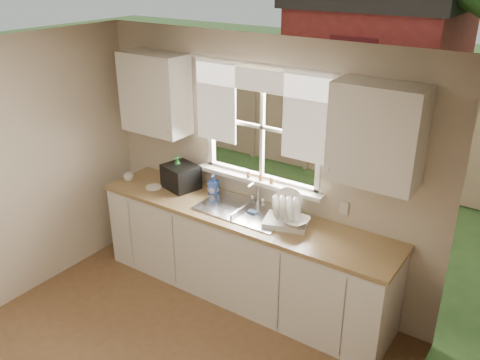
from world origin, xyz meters
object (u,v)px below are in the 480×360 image
Objects in this scene: dish_rack at (286,216)px; cup at (129,177)px; soap_bottle_a at (178,171)px; black_appliance at (181,177)px.

dish_rack reaches higher than cup.
cup is (-0.51, -0.21, -0.12)m from soap_bottle_a.
dish_rack is 1.35m from soap_bottle_a.
soap_bottle_a is at bearing 176.00° from dish_rack.
black_appliance reaches higher than cup.
soap_bottle_a is at bearing 171.27° from black_appliance.
cup is (-1.86, -0.12, -0.04)m from dish_rack.
soap_bottle_a reaches higher than cup.
cup is at bearing -157.49° from soap_bottle_a.
soap_bottle_a is 3.12× the size of cup.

